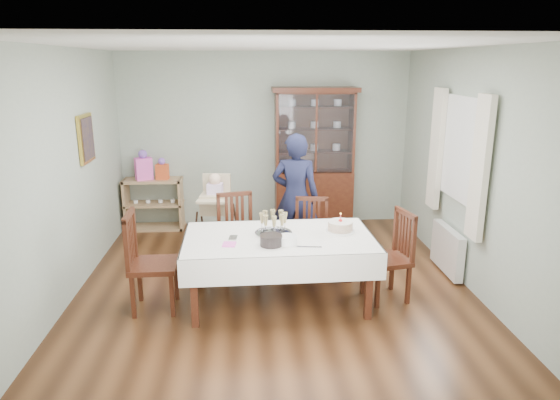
{
  "coord_description": "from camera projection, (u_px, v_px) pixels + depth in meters",
  "views": [
    {
      "loc": [
        -0.3,
        -5.32,
        2.53
      ],
      "look_at": [
        0.08,
        0.2,
        1.0
      ],
      "focal_mm": 32.0,
      "sensor_mm": 36.0,
      "label": 1
    }
  ],
  "objects": [
    {
      "name": "floor",
      "position": [
        274.0,
        288.0,
        5.81
      ],
      "size": [
        5.0,
        5.0,
        0.0
      ],
      "primitive_type": "plane",
      "color": "#593319",
      "rests_on": "ground"
    },
    {
      "name": "room_shell",
      "position": [
        271.0,
        135.0,
        5.87
      ],
      "size": [
        5.0,
        5.0,
        5.0
      ],
      "color": "#9EAA99",
      "rests_on": "floor"
    },
    {
      "name": "dining_table",
      "position": [
        279.0,
        269.0,
        5.36
      ],
      "size": [
        2.02,
        1.19,
        0.76
      ],
      "rotation": [
        0.0,
        0.0,
        0.02
      ],
      "color": "#472311",
      "rests_on": "floor"
    },
    {
      "name": "china_cabinet",
      "position": [
        314.0,
        157.0,
        7.73
      ],
      "size": [
        1.3,
        0.48,
        2.18
      ],
      "color": "#472311",
      "rests_on": "floor"
    },
    {
      "name": "sideboard",
      "position": [
        154.0,
        204.0,
        7.78
      ],
      "size": [
        0.9,
        0.38,
        0.8
      ],
      "color": "tan",
      "rests_on": "floor"
    },
    {
      "name": "picture_frame",
      "position": [
        86.0,
        138.0,
        5.99
      ],
      "size": [
        0.04,
        0.48,
        0.58
      ],
      "primitive_type": "cube",
      "color": "gold",
      "rests_on": "room_shell"
    },
    {
      "name": "window",
      "position": [
        462.0,
        149.0,
        5.83
      ],
      "size": [
        0.04,
        1.02,
        1.22
      ],
      "primitive_type": "cube",
      "color": "white",
      "rests_on": "room_shell"
    },
    {
      "name": "curtain_left",
      "position": [
        480.0,
        169.0,
        5.26
      ],
      "size": [
        0.07,
        0.3,
        1.55
      ],
      "primitive_type": "cube",
      "color": "silver",
      "rests_on": "room_shell"
    },
    {
      "name": "curtain_right",
      "position": [
        436.0,
        149.0,
        6.45
      ],
      "size": [
        0.07,
        0.3,
        1.55
      ],
      "primitive_type": "cube",
      "color": "silver",
      "rests_on": "room_shell"
    },
    {
      "name": "radiator",
      "position": [
        447.0,
        250.0,
        6.16
      ],
      "size": [
        0.1,
        0.8,
        0.55
      ],
      "primitive_type": "cube",
      "color": "white",
      "rests_on": "floor"
    },
    {
      "name": "chair_far_left",
      "position": [
        239.0,
        253.0,
        6.04
      ],
      "size": [
        0.54,
        0.54,
        1.02
      ],
      "rotation": [
        0.0,
        0.0,
        0.22
      ],
      "color": "#472311",
      "rests_on": "floor"
    },
    {
      "name": "chair_far_right",
      "position": [
        311.0,
        252.0,
        6.12
      ],
      "size": [
        0.48,
        0.48,
        0.94
      ],
      "rotation": [
        0.0,
        0.0,
        -0.15
      ],
      "color": "#472311",
      "rests_on": "floor"
    },
    {
      "name": "chair_end_left",
      "position": [
        153.0,
        281.0,
        5.24
      ],
      "size": [
        0.49,
        0.49,
        1.06
      ],
      "rotation": [
        0.0,
        0.0,
        1.6
      ],
      "color": "#472311",
      "rests_on": "floor"
    },
    {
      "name": "chair_end_right",
      "position": [
        387.0,
        273.0,
        5.48
      ],
      "size": [
        0.53,
        0.53,
        0.99
      ],
      "rotation": [
        0.0,
        0.0,
        -1.36
      ],
      "color": "#472311",
      "rests_on": "floor"
    },
    {
      "name": "woman",
      "position": [
        295.0,
        197.0,
        6.49
      ],
      "size": [
        0.68,
        0.51,
        1.68
      ],
      "primitive_type": "imported",
      "rotation": [
        0.0,
        0.0,
        2.95
      ],
      "color": "black",
      "rests_on": "floor"
    },
    {
      "name": "high_chair",
      "position": [
        216.0,
        223.0,
        6.71
      ],
      "size": [
        0.56,
        0.56,
        1.13
      ],
      "rotation": [
        0.0,
        0.0,
        -0.13
      ],
      "color": "black",
      "rests_on": "floor"
    },
    {
      "name": "champagne_tray",
      "position": [
        273.0,
        227.0,
        5.31
      ],
      "size": [
        0.4,
        0.4,
        0.24
      ],
      "color": "silver",
      "rests_on": "dining_table"
    },
    {
      "name": "birthday_cake",
      "position": [
        340.0,
        227.0,
        5.39
      ],
      "size": [
        0.31,
        0.31,
        0.21
      ],
      "color": "white",
      "rests_on": "dining_table"
    },
    {
      "name": "plate_stack_dark",
      "position": [
        271.0,
        240.0,
        4.99
      ],
      "size": [
        0.27,
        0.27,
        0.11
      ],
      "primitive_type": "cylinder",
      "rotation": [
        0.0,
        0.0,
        -0.2
      ],
      "color": "black",
      "rests_on": "dining_table"
    },
    {
      "name": "plate_stack_white",
      "position": [
        287.0,
        240.0,
        5.03
      ],
      "size": [
        0.22,
        0.22,
        0.09
      ],
      "primitive_type": "cylinder",
      "rotation": [
        0.0,
        0.0,
        0.11
      ],
      "color": "white",
      "rests_on": "dining_table"
    },
    {
      "name": "napkin_stack",
      "position": [
        229.0,
        244.0,
        5.01
      ],
      "size": [
        0.14,
        0.14,
        0.02
      ],
      "primitive_type": "cube",
      "rotation": [
        0.0,
        0.0,
        -0.12
      ],
      "color": "#FA5CC9",
      "rests_on": "dining_table"
    },
    {
      "name": "cutlery",
      "position": [
        230.0,
        238.0,
        5.21
      ],
      "size": [
        0.12,
        0.16,
        0.01
      ],
      "primitive_type": null,
      "rotation": [
        0.0,
        0.0,
        -0.1
      ],
      "color": "silver",
      "rests_on": "dining_table"
    },
    {
      "name": "cake_knife",
      "position": [
        309.0,
        247.0,
        4.95
      ],
      "size": [
        0.26,
        0.06,
        0.01
      ],
      "primitive_type": "cube",
      "rotation": [
        0.0,
        0.0,
        -0.15
      ],
      "color": "silver",
      "rests_on": "dining_table"
    },
    {
      "name": "gift_bag_pink",
      "position": [
        144.0,
        166.0,
        7.59
      ],
      "size": [
        0.29,
        0.24,
        0.46
      ],
      "color": "#FA5CC9",
      "rests_on": "sideboard"
    },
    {
      "name": "gift_bag_orange",
      "position": [
        162.0,
        170.0,
        7.62
      ],
      "size": [
        0.2,
        0.15,
        0.33
      ],
      "color": "#DA4E22",
      "rests_on": "sideboard"
    }
  ]
}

